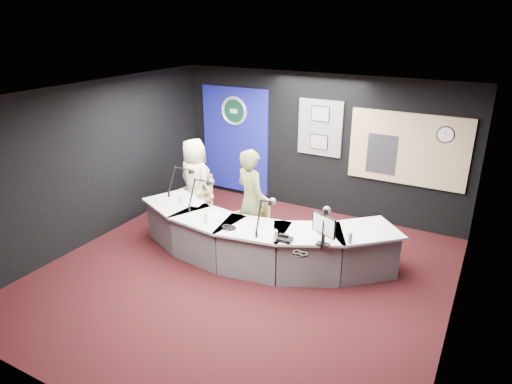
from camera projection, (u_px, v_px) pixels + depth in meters
The scene contains 33 objects.
ground at pixel (243, 275), 7.17m from camera, with size 6.00×6.00×0.00m, color black.
ceiling at pixel (241, 97), 6.15m from camera, with size 6.00×6.00×0.02m, color silver.
wall_back at pixel (317, 144), 9.11m from camera, with size 6.00×0.02×2.80m, color black.
wall_front at pixel (78, 298), 4.21m from camera, with size 6.00×0.02×2.80m, color black.
wall_left at pixel (94, 163), 8.00m from camera, with size 0.02×6.00×2.80m, color black.
wall_right at pixel (463, 238), 5.33m from camera, with size 0.02×6.00×2.80m, color black.
broadcast_desk at pixel (257, 239), 7.51m from camera, with size 4.50×1.90×0.75m, color silver, non-canonical shape.
backdrop_panel at pixel (235, 140), 9.99m from camera, with size 1.60×0.05×2.30m, color navy.
agency_seal at pixel (234, 111), 9.72m from camera, with size 0.63×0.63×0.07m, color silver.
seal_center at pixel (234, 111), 9.72m from camera, with size 0.48×0.48×0.01m, color #0E3323.
pinboard at pixel (320, 128), 8.94m from camera, with size 0.90×0.04×1.10m, color slate.
framed_photo_upper at pixel (320, 114), 8.81m from camera, with size 0.34×0.02×0.27m, color gray.
framed_photo_lower at pixel (319, 142), 9.02m from camera, with size 0.34×0.02×0.27m, color gray.
booth_window_frame at pixel (408, 149), 8.25m from camera, with size 2.12×0.06×1.32m, color tan.
booth_glow at pixel (408, 149), 8.25m from camera, with size 2.00×0.02×1.20m, color #FFE0A1.
equipment_rack at pixel (382, 154), 8.48m from camera, with size 0.55×0.02×0.75m, color black.
wall_clock at pixel (446, 135), 7.83m from camera, with size 0.28×0.28×0.01m, color white.
armchair_left at pixel (196, 199), 8.94m from camera, with size 0.50×0.50×0.88m, color tan, non-canonical shape.
armchair_right at pixel (251, 226), 7.84m from camera, with size 0.50×0.50×0.88m, color tan, non-canonical shape.
draped_jacket at pixel (199, 186), 9.12m from camera, with size 0.50×0.10×0.70m, color #656155.
person_man at pixel (195, 181), 8.80m from camera, with size 0.81×0.53×1.66m, color #FFF1CB.
person_woman at pixel (251, 201), 7.67m from camera, with size 0.66×0.43×1.81m, color olive.
computer_monitor at pixel (324, 225), 6.43m from camera, with size 0.41×0.02×0.28m, color black.
desk_phone at pixel (285, 239), 6.64m from camera, with size 0.20×0.16×0.05m, color black.
headphones_near at pixel (300, 254), 6.27m from camera, with size 0.19×0.19×0.03m, color black.
headphones_far at pixel (229, 227), 7.03m from camera, with size 0.22×0.22×0.04m, color black.
paper_stack at pixel (197, 203), 7.96m from camera, with size 0.20×0.28×0.00m, color white.
notepad at pixel (216, 215), 7.50m from camera, with size 0.20×0.28×0.00m, color white.
boom_mic_a at pixel (181, 177), 8.35m from camera, with size 0.27×0.72×0.60m, color black, non-canonical shape.
boom_mic_b at pixel (200, 189), 7.76m from camera, with size 0.16×0.74×0.60m, color black, non-canonical shape.
boom_mic_c at pixel (265, 211), 6.92m from camera, with size 0.17×0.74×0.60m, color black, non-canonical shape.
boom_mic_d at pixel (325, 221), 6.59m from camera, with size 0.28×0.72×0.60m, color black, non-canonical shape.
water_bottles at pixel (252, 221), 7.07m from camera, with size 3.08×0.56×0.18m, color silver, non-canonical shape.
Camera 1 is at (3.15, -5.34, 3.85)m, focal length 32.00 mm.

